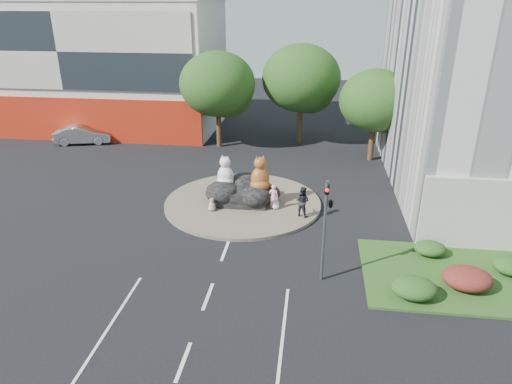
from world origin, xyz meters
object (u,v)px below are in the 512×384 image
Objects in this scene: cat_white at (225,171)px; kitten_calico at (212,204)px; litter_bin at (408,287)px; pedestrian_dark at (302,201)px; pedestrian_pink at (274,197)px; cat_tabby at (260,173)px; parked_car at (83,135)px; kitten_white at (276,202)px.

kitten_calico is at bearing -82.41° from cat_white.
kitten_calico is 12.69m from litter_bin.
pedestrian_dark is at bearing 2.89° from cat_white.
litter_bin is (6.75, -7.88, -0.56)m from pedestrian_pink.
cat_tabby is at bearing -3.64° from pedestrian_dark.
pedestrian_pink is (0.93, -0.78, -1.24)m from cat_tabby.
parked_car is (-18.51, 12.19, -0.17)m from pedestrian_pink.
cat_white is 1.29× the size of pedestrian_pink.
cat_tabby reaches higher than litter_bin.
kitten_calico reaches higher than litter_bin.
cat_white reaches higher than kitten_white.
kitten_white is at bearing 129.84° from litter_bin.
kitten_white is at bearing 12.59° from kitten_calico.
cat_tabby reaches higher than kitten_white.
pedestrian_dark is 2.97× the size of litter_bin.
pedestrian_pink reaches higher than litter_bin.
pedestrian_dark reaches higher than pedestrian_pink.
cat_white is 2.44m from kitten_calico.
kitten_white is at bearing -0.26° from pedestrian_dark.
cat_tabby reaches higher than pedestrian_dark.
parked_car is at bearing 139.99° from kitten_calico.
kitten_calico is 3.92m from kitten_white.
cat_white is at bearing -16.13° from pedestrian_pink.
cat_tabby is 2.62× the size of kitten_white.
cat_tabby is at bearing -36.88° from pedestrian_pink.
litter_bin is at bearing 133.77° from pedestrian_pink.
cat_white is 0.41× the size of parked_car.
pedestrian_pink reaches higher than kitten_calico.
cat_tabby reaches higher than kitten_calico.
pedestrian_pink is 0.86× the size of pedestrian_dark.
kitten_white is 10.35m from litter_bin.
cat_tabby is at bearing 128.02° from kitten_white.
cat_tabby is 2.69× the size of kitten_calico.
pedestrian_dark is (5.50, -0.03, 0.51)m from kitten_calico.
parked_car is (-15.32, 11.07, -1.31)m from cat_white.
cat_white is 13.52m from litter_bin.
cat_tabby is 0.45× the size of parked_car.
cat_white reaches higher than litter_bin.
pedestrian_pink is at bearing 130.58° from litter_bin.
cat_tabby is 2.05m from kitten_white.
cat_white is 3.57m from pedestrian_pink.
pedestrian_dark is (2.71, -1.53, -1.11)m from cat_tabby.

